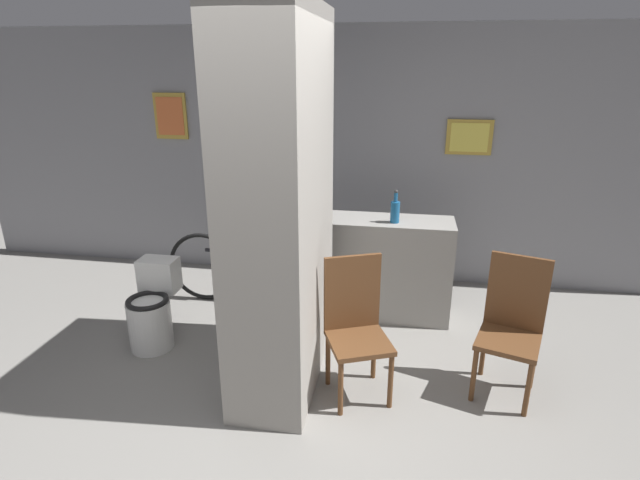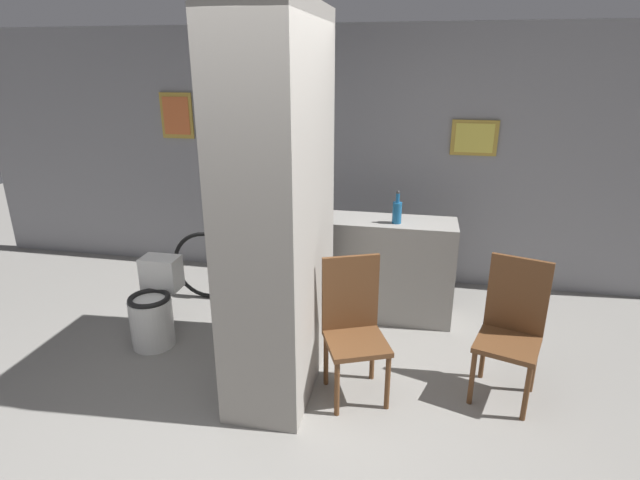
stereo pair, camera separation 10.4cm
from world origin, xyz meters
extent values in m
plane|color=gray|center=(0.00, 0.00, 0.00)|extent=(14.00, 14.00, 0.00)
cube|color=gray|center=(0.00, 2.63, 1.30)|extent=(8.00, 0.06, 2.60)
cube|color=#B79338|center=(-1.60, 2.58, 1.70)|extent=(0.36, 0.02, 0.48)
cube|color=#D86633|center=(-1.60, 2.57, 1.70)|extent=(0.30, 0.01, 0.39)
cube|color=#B79338|center=(1.50, 2.58, 1.55)|extent=(0.44, 0.02, 0.34)
cube|color=#E0CC4C|center=(1.50, 2.57, 1.55)|extent=(0.36, 0.01, 0.28)
cube|color=gray|center=(0.08, 0.65, 1.30)|extent=(0.52, 1.29, 2.60)
cylinder|color=black|center=(-0.19, 0.39, 1.55)|extent=(0.03, 0.40, 0.40)
cylinder|color=red|center=(-0.21, 0.39, 1.55)|extent=(0.01, 0.07, 0.07)
cube|color=gray|center=(0.72, 1.73, 0.46)|extent=(1.28, 0.44, 0.93)
cylinder|color=white|center=(-1.10, 0.82, 0.21)|extent=(0.35, 0.35, 0.42)
torus|color=black|center=(-1.10, 0.82, 0.43)|extent=(0.34, 0.34, 0.04)
cube|color=white|center=(-1.10, 1.05, 0.56)|extent=(0.31, 0.20, 0.28)
cylinder|color=brown|center=(0.56, 0.24, 0.21)|extent=(0.04, 0.04, 0.41)
cylinder|color=brown|center=(0.88, 0.38, 0.21)|extent=(0.04, 0.04, 0.41)
cylinder|color=brown|center=(0.42, 0.56, 0.21)|extent=(0.04, 0.04, 0.41)
cylinder|color=brown|center=(0.75, 0.70, 0.21)|extent=(0.04, 0.04, 0.41)
cube|color=brown|center=(0.65, 0.47, 0.43)|extent=(0.53, 0.53, 0.04)
cube|color=brown|center=(0.58, 0.64, 0.72)|extent=(0.38, 0.18, 0.55)
cylinder|color=brown|center=(1.45, 0.54, 0.21)|extent=(0.04, 0.04, 0.41)
cylinder|color=brown|center=(1.78, 0.44, 0.21)|extent=(0.04, 0.04, 0.41)
cylinder|color=brown|center=(1.55, 0.88, 0.21)|extent=(0.04, 0.04, 0.41)
cylinder|color=brown|center=(1.89, 0.77, 0.21)|extent=(0.04, 0.04, 0.41)
cube|color=brown|center=(1.67, 0.66, 0.43)|extent=(0.51, 0.51, 0.04)
cube|color=brown|center=(1.72, 0.84, 0.72)|extent=(0.39, 0.15, 0.55)
torus|color=black|center=(-1.00, 1.74, 0.35)|extent=(0.70, 0.04, 0.70)
torus|color=black|center=(-0.01, 1.74, 0.35)|extent=(0.70, 0.04, 0.70)
cylinder|color=black|center=(-0.51, 1.74, 0.53)|extent=(0.91, 0.04, 0.04)
cylinder|color=black|center=(-0.75, 1.74, 0.53)|extent=(0.03, 0.03, 0.36)
cylinder|color=black|center=(-0.06, 1.74, 0.53)|extent=(0.03, 0.03, 0.33)
cube|color=black|center=(-0.75, 1.74, 0.73)|extent=(0.16, 0.06, 0.04)
cylinder|color=#262626|center=(-0.06, 1.74, 0.70)|extent=(0.03, 0.42, 0.03)
cylinder|color=#19598C|center=(0.83, 1.66, 1.02)|extent=(0.08, 0.08, 0.18)
cylinder|color=#19598C|center=(0.83, 1.66, 1.15)|extent=(0.03, 0.03, 0.08)
sphere|color=#333333|center=(0.83, 1.66, 1.20)|extent=(0.03, 0.03, 0.03)
camera|label=1|loc=(0.89, -2.52, 2.25)|focal=28.00mm
camera|label=2|loc=(1.00, -2.50, 2.25)|focal=28.00mm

